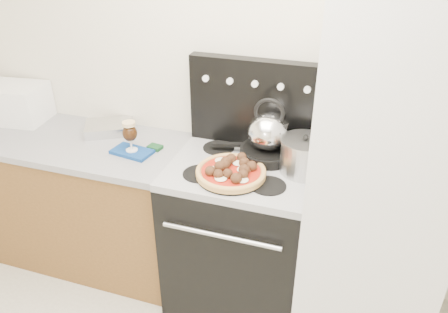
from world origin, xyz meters
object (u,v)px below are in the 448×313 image
at_px(pizza_pan, 231,176).
at_px(stock_pot, 304,157).
at_px(stove_body, 240,236).
at_px(tea_kettle, 268,128).
at_px(toaster_oven, 16,103).
at_px(skillet, 267,153).
at_px(base_cabinet, 81,201).
at_px(fridge, 380,186).
at_px(pizza, 231,171).
at_px(oven_mitt, 132,152).
at_px(beer_glass, 130,136).

bearing_deg(pizza_pan, stock_pot, 26.42).
xyz_separation_m(stove_body, tea_kettle, (0.11, 0.13, 0.66)).
bearing_deg(toaster_oven, skillet, -7.94).
relative_size(base_cabinet, fridge, 0.76).
bearing_deg(pizza, fridge, 7.86).
relative_size(pizza, stock_pot, 1.49).
distance_m(oven_mitt, beer_glass, 0.10).
height_order(base_cabinet, fridge, fridge).
distance_m(base_cabinet, oven_mitt, 0.67).
height_order(fridge, oven_mitt, fridge).
relative_size(base_cabinet, stove_body, 1.65).
bearing_deg(toaster_oven, stove_body, -12.80).
distance_m(pizza_pan, tea_kettle, 0.33).
bearing_deg(stove_body, tea_kettle, 51.32).
bearing_deg(beer_glass, stock_pot, 4.27).
bearing_deg(toaster_oven, tea_kettle, -7.94).
relative_size(base_cabinet, oven_mitt, 6.33).
height_order(skillet, tea_kettle, tea_kettle).
height_order(pizza, tea_kettle, tea_kettle).
bearing_deg(base_cabinet, stock_pot, 0.75).
bearing_deg(oven_mitt, tea_kettle, 12.12).
height_order(toaster_oven, stock_pot, toaster_oven).
height_order(pizza_pan, pizza, pizza).
xyz_separation_m(base_cabinet, pizza_pan, (1.08, -0.15, 0.50)).
bearing_deg(base_cabinet, pizza, -7.86).
xyz_separation_m(base_cabinet, oven_mitt, (0.46, -0.05, 0.48)).
height_order(base_cabinet, tea_kettle, tea_kettle).
xyz_separation_m(stove_body, pizza_pan, (-0.02, -0.12, 0.49)).
xyz_separation_m(base_cabinet, tea_kettle, (1.21, 0.11, 0.67)).
bearing_deg(fridge, tea_kettle, 165.15).
distance_m(fridge, pizza, 0.73).
distance_m(toaster_oven, tea_kettle, 1.68).
distance_m(toaster_oven, oven_mitt, 0.96).
bearing_deg(beer_glass, base_cabinet, 173.48).
xyz_separation_m(fridge, skillet, (-0.59, 0.16, -0.00)).
xyz_separation_m(fridge, pizza_pan, (-0.72, -0.10, -0.02)).
distance_m(stove_body, skillet, 0.53).
xyz_separation_m(base_cabinet, stove_body, (1.10, -0.02, 0.01)).
height_order(oven_mitt, pizza_pan, pizza_pan).
height_order(fridge, pizza_pan, fridge).
xyz_separation_m(stove_body, oven_mitt, (-0.64, -0.03, 0.47)).
relative_size(stove_body, skillet, 2.93).
xyz_separation_m(oven_mitt, pizza_pan, (0.62, -0.10, 0.02)).
distance_m(base_cabinet, stock_pot, 1.54).
height_order(fridge, beer_glass, fridge).
bearing_deg(oven_mitt, toaster_oven, 168.82).
distance_m(base_cabinet, tea_kettle, 1.39).
relative_size(fridge, pizza_pan, 5.41).
bearing_deg(pizza_pan, tea_kettle, 63.70).
relative_size(stove_body, fridge, 0.46).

